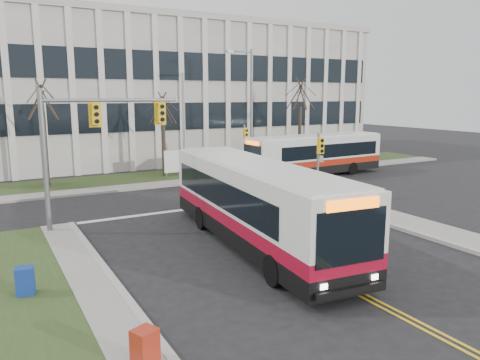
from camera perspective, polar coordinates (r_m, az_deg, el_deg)
name	(u,v)px	position (r m, az deg, el deg)	size (l,w,h in m)	color
ground	(282,254)	(17.99, 5.16, -8.97)	(120.00, 120.00, 0.00)	black
sidewalk_cross	(219,179)	(33.16, -2.52, 0.16)	(44.00, 1.60, 0.14)	#9E9B93
building_lawn	(203,173)	(35.65, -4.54, 0.84)	(44.00, 5.00, 0.12)	#30451D
office_building	(150,94)	(46.35, -10.97, 10.26)	(40.00, 16.00, 12.00)	beige
mast_arm_signal	(84,134)	(21.58, -18.45, 5.37)	(6.11, 0.38, 6.20)	slate
signal_pole_near	(319,156)	(27.04, 9.63, 2.92)	(0.34, 0.39, 3.80)	slate
signal_pole_far	(245,143)	(34.03, 0.62, 4.57)	(0.34, 0.39, 3.80)	slate
streetlight	(249,105)	(34.97, 1.16, 9.15)	(2.15, 0.25, 9.20)	slate
directory_sign	(174,162)	(34.07, -8.04, 2.22)	(1.50, 0.12, 2.00)	slate
tree_left	(42,102)	(32.18, -22.99, 8.80)	(1.80, 1.80, 7.70)	#42352B
tree_mid	(163,110)	(34.23, -9.41, 8.46)	(1.80, 1.80, 6.82)	#42352B
tree_right	(301,95)	(39.76, 7.39, 10.24)	(1.80, 1.80, 8.25)	#42352B
bus_main	(256,206)	(18.46, 1.93, -3.15)	(2.64, 12.20, 3.25)	silver
bus_cross	(315,156)	(35.02, 9.11, 2.92)	(2.41, 11.11, 2.96)	silver
newspaper_box_blue	(25,282)	(15.50, -24.70, -11.28)	(0.50, 0.45, 0.95)	navy
newspaper_box_red	(145,350)	(11.02, -11.50, -19.60)	(0.50, 0.45, 0.95)	#A52815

